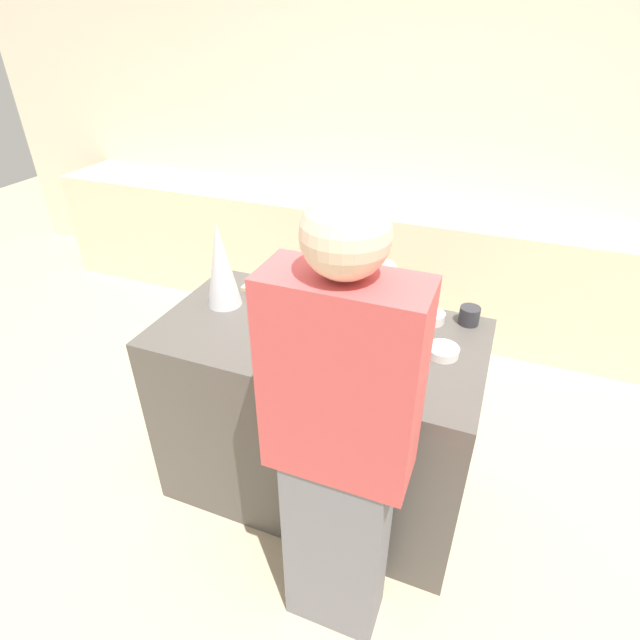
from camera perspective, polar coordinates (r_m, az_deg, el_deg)
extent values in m
plane|color=#C6B28E|center=(2.76, -0.15, -17.84)|extent=(12.00, 12.00, 0.00)
cube|color=beige|center=(3.94, 12.07, 19.41)|extent=(8.00, 0.05, 2.60)
cube|color=beige|center=(3.90, 9.75, 6.22)|extent=(6.00, 0.60, 0.89)
cube|color=#514C47|center=(2.42, -0.16, -10.65)|extent=(1.41, 0.76, 0.94)
cube|color=#B2B2BC|center=(2.08, -0.47, -2.23)|extent=(0.45, 0.29, 0.01)
cube|color=brown|center=(2.04, -0.48, -0.68)|extent=(0.19, 0.17, 0.13)
cube|color=white|center=(2.00, -0.49, 1.44)|extent=(0.21, 0.19, 0.05)
cylinder|color=brown|center=(1.98, 1.20, 2.89)|extent=(0.02, 0.02, 0.06)
cone|color=silver|center=(2.29, -11.27, 6.24)|extent=(0.16, 0.16, 0.40)
cylinder|color=white|center=(2.31, 2.46, 1.97)|extent=(0.11, 0.11, 0.04)
cylinder|color=brown|center=(2.30, 2.47, 2.27)|extent=(0.09, 0.09, 0.01)
cylinder|color=white|center=(2.04, 13.87, -3.48)|extent=(0.13, 0.13, 0.04)
cylinder|color=white|center=(2.03, 13.91, -3.16)|extent=(0.10, 0.10, 0.01)
cylinder|color=silver|center=(2.24, 12.76, 0.30)|extent=(0.11, 0.11, 0.05)
cylinder|color=orange|center=(2.24, 12.81, 0.67)|extent=(0.09, 0.09, 0.01)
cylinder|color=white|center=(2.32, -3.17, 2.31)|extent=(0.12, 0.12, 0.05)
cylinder|color=white|center=(2.31, -3.19, 2.73)|extent=(0.10, 0.10, 0.01)
cube|color=#CCB78C|center=(2.48, -6.50, 3.76)|extent=(0.19, 0.12, 0.02)
cylinder|color=#2D2D33|center=(2.27, 16.70, 0.50)|extent=(0.09, 0.09, 0.08)
cube|color=slate|center=(2.03, 1.92, -24.04)|extent=(0.36, 0.20, 0.85)
cube|color=#CC4C4C|center=(1.46, 2.46, -6.99)|extent=(0.46, 0.21, 0.68)
sphere|color=beige|center=(1.23, 2.94, 9.72)|extent=(0.23, 0.23, 0.23)
cylinder|color=beige|center=(1.56, 5.41, 2.28)|extent=(0.08, 0.46, 0.08)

